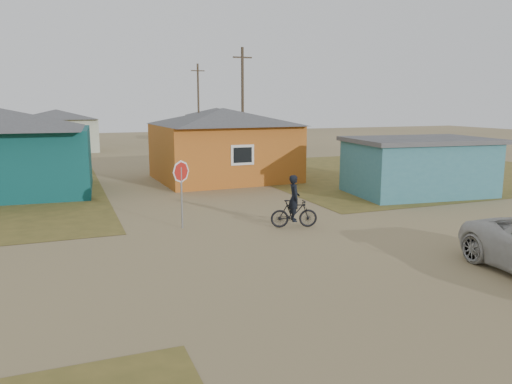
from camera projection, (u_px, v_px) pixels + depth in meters
ground at (292, 256)px, 13.84m from camera, size 120.00×120.00×0.00m
grass_ne at (407, 171)px, 30.77m from camera, size 20.00×18.00×0.00m
house_yellow at (224, 143)px, 27.21m from camera, size 7.72×6.76×3.90m
shed_turquoise at (418, 166)px, 22.97m from camera, size 6.71×4.93×2.60m
house_pale_west at (57, 130)px, 42.52m from camera, size 7.04×6.15×3.60m
house_beige_east at (217, 124)px, 53.75m from camera, size 6.95×6.05×3.60m
utility_pole_near at (243, 103)px, 35.59m from camera, size 1.40×0.20×8.00m
utility_pole_far at (198, 103)px, 50.61m from camera, size 1.40×0.20×8.00m
stop_sign at (181, 178)px, 16.61m from camera, size 0.75×0.18×2.32m
cyclist at (294, 208)px, 16.91m from camera, size 1.66×0.88×1.80m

